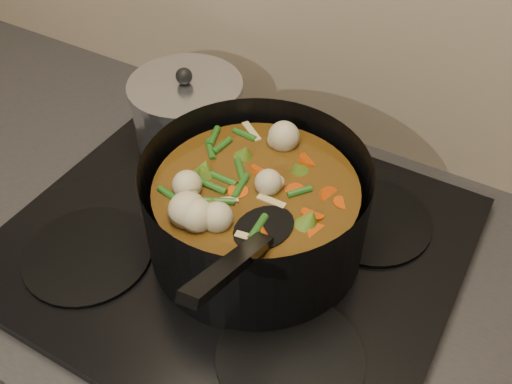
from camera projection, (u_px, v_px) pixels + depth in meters
The scene contains 3 objects.
stovetop at pixel (233, 242), 0.83m from camera, with size 0.62×0.54×0.03m.
stockpot at pixel (256, 211), 0.77m from camera, with size 0.32×0.41×0.22m.
saucepan at pixel (188, 115), 0.94m from camera, with size 0.18×0.18×0.15m.
Camera 1 is at (0.30, 1.47, 1.55)m, focal length 40.00 mm.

